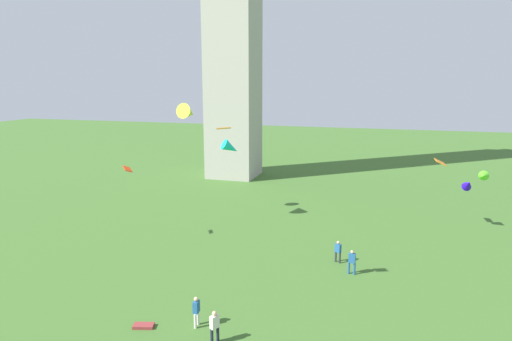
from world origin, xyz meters
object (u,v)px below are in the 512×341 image
at_px(kite_flying_1, 128,169).
at_px(kite_flying_5, 224,128).
at_px(person_2, 352,261).
at_px(kite_bundle_1, 144,326).
at_px(person_3, 196,310).
at_px(kite_flying_2, 440,162).
at_px(kite_flying_6, 468,185).
at_px(person_0, 215,325).
at_px(kite_flying_0, 188,113).
at_px(kite_flying_4, 231,148).
at_px(kite_flying_3, 483,176).
at_px(person_1, 338,250).

relative_size(kite_flying_1, kite_flying_5, 1.13).
height_order(person_2, kite_bundle_1, person_2).
distance_m(person_3, kite_flying_1, 15.74).
bearing_deg(kite_flying_2, person_2, -33.36).
distance_m(kite_flying_5, kite_bundle_1, 11.86).
bearing_deg(kite_flying_5, kite_flying_6, 27.45).
bearing_deg(kite_flying_1, kite_bundle_1, -12.09).
xyz_separation_m(person_0, kite_flying_6, (15.16, 22.67, 3.32)).
bearing_deg(person_3, person_0, 50.35).
bearing_deg(kite_flying_5, kite_flying_2, 31.74).
distance_m(kite_flying_0, kite_flying_4, 6.53).
relative_size(kite_flying_2, kite_flying_3, 1.01).
distance_m(person_0, kite_flying_5, 10.68).
distance_m(person_3, kite_flying_6, 27.44).
height_order(person_2, kite_flying_2, kite_flying_2).
relative_size(person_3, kite_flying_4, 0.76).
height_order(person_0, kite_flying_6, kite_flying_6).
relative_size(kite_flying_3, kite_flying_4, 0.61).
bearing_deg(kite_flying_2, kite_bundle_1, -42.06).
bearing_deg(kite_flying_1, kite_flying_3, 60.02).
height_order(kite_flying_0, kite_flying_2, kite_flying_0).
height_order(kite_flying_0, kite_flying_1, kite_flying_0).
bearing_deg(kite_flying_3, kite_flying_2, 157.59).
xyz_separation_m(kite_flying_4, kite_flying_5, (6.16, -17.96, 3.97)).
bearing_deg(kite_flying_4, person_0, 160.16).
height_order(kite_flying_2, kite_flying_5, kite_flying_5).
bearing_deg(person_2, kite_flying_1, 2.81).
relative_size(kite_flying_3, kite_flying_6, 0.94).
bearing_deg(person_0, person_3, -98.89).
relative_size(person_3, kite_flying_1, 1.60).
distance_m(kite_flying_3, kite_flying_6, 3.02).
relative_size(kite_flying_1, kite_flying_2, 0.77).
distance_m(kite_flying_1, kite_bundle_1, 15.08).
relative_size(kite_flying_1, kite_flying_4, 0.47).
bearing_deg(kite_bundle_1, person_1, 52.30).
height_order(person_3, kite_flying_0, kite_flying_0).
relative_size(kite_flying_5, kite_bundle_1, 0.87).
bearing_deg(kite_flying_1, person_3, -1.14).
relative_size(person_2, person_3, 1.02).
xyz_separation_m(person_1, kite_flying_4, (-12.13, 10.12, 5.77)).
height_order(kite_flying_5, kite_bundle_1, kite_flying_5).
distance_m(kite_flying_2, kite_flying_4, 19.87).
distance_m(person_1, kite_bundle_1, 15.20).
distance_m(kite_flying_4, kite_flying_5, 19.40).
bearing_deg(kite_flying_2, person_0, -34.10).
height_order(kite_flying_6, kite_bundle_1, kite_flying_6).
bearing_deg(kite_flying_4, kite_flying_2, -127.39).
height_order(person_1, kite_flying_1, kite_flying_1).
height_order(person_0, kite_flying_3, kite_flying_3).
height_order(person_3, kite_flying_1, kite_flying_1).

